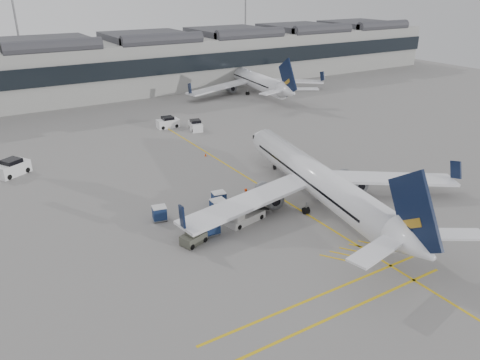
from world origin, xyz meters
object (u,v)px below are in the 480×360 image
baggage_cart_a (219,198)px  pushback_tug (193,238)px  belt_loader (244,216)px  airliner_main (319,180)px  ramp_agent_b (257,201)px  ramp_agent_a (246,196)px

baggage_cart_a → pushback_tug: (-6.05, -5.91, -0.27)m
belt_loader → baggage_cart_a: bearing=81.6°
belt_loader → baggage_cart_a: size_ratio=3.22×
airliner_main → ramp_agent_b: bearing=169.0°
belt_loader → pushback_tug: 6.53m
airliner_main → ramp_agent_a: bearing=159.3°
ramp_agent_a → pushback_tug: ramp_agent_a is taller
belt_loader → ramp_agent_b: belt_loader is taller
belt_loader → ramp_agent_a: 4.22m
pushback_tug → ramp_agent_b: bearing=-0.4°
baggage_cart_a → ramp_agent_a: ramp_agent_a is taller
baggage_cart_a → ramp_agent_a: size_ratio=0.89×
ramp_agent_b → baggage_cart_a: bearing=-75.0°
belt_loader → ramp_agent_b: 3.36m
ramp_agent_a → pushback_tug: (-8.82, -4.65, -0.36)m
airliner_main → pushback_tug: (-15.63, -0.55, -2.26)m
belt_loader → airliner_main: bearing=-16.9°
baggage_cart_a → airliner_main: bearing=-21.2°
belt_loader → ramp_agent_b: bearing=21.3°
airliner_main → pushback_tug: bearing=-167.6°
baggage_cart_a → ramp_agent_b: bearing=-34.1°
airliner_main → baggage_cart_a: 11.16m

